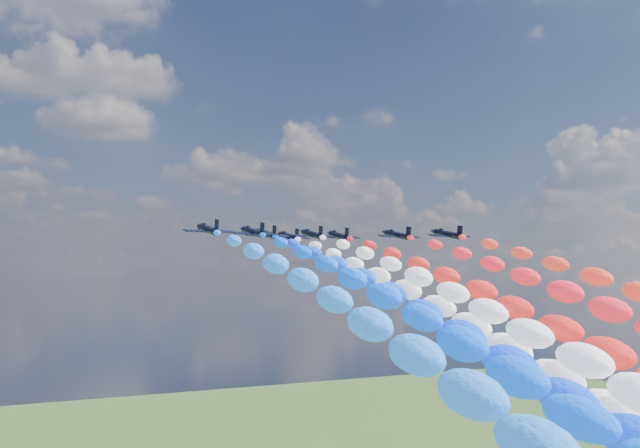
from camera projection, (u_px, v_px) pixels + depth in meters
name	position (u px, v px, depth m)	size (l,w,h in m)	color
jet_0	(208.00, 229.00, 138.81)	(9.27, 12.43, 2.74)	black
trail_0	(390.00, 359.00, 80.73)	(5.73, 123.08, 37.27)	blue
jet_1	(253.00, 232.00, 149.43)	(9.27, 12.43, 2.74)	black
trail_1	(442.00, 348.00, 91.35)	(5.73, 123.08, 37.27)	blue
jet_2	(266.00, 234.00, 159.69)	(9.27, 12.43, 2.74)	black
trail_2	(443.00, 339.00, 101.61)	(5.73, 123.08, 37.27)	#0F3CF6
jet_3	(312.00, 234.00, 162.57)	(9.27, 12.43, 2.74)	black
trail_3	(510.00, 337.00, 104.49)	(5.73, 123.08, 37.27)	white
jet_4	(289.00, 236.00, 174.82)	(9.27, 12.43, 2.74)	black
trail_4	(454.00, 329.00, 116.74)	(5.73, 123.08, 37.27)	white
jet_5	(339.00, 236.00, 170.28)	(9.27, 12.43, 2.74)	black
trail_5	(537.00, 332.00, 112.20)	(5.73, 123.08, 37.27)	red
jet_6	(397.00, 235.00, 165.49)	(9.27, 12.43, 2.74)	black
trail_6	(636.00, 335.00, 107.41)	(5.73, 123.08, 37.27)	red
jet_7	(447.00, 234.00, 161.32)	(9.27, 12.43, 2.74)	black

